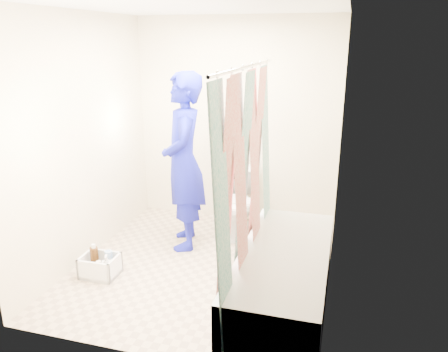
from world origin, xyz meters
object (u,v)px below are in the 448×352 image
(cleaning_caddy, at_px, (101,267))
(bathtub, at_px, (284,277))
(plumber, at_px, (184,162))
(toilet, at_px, (238,203))

(cleaning_caddy, bearing_deg, bathtub, -1.74)
(plumber, height_order, cleaning_caddy, plumber)
(toilet, bearing_deg, bathtub, -70.25)
(bathtub, distance_m, plumber, 1.61)
(bathtub, xyz_separation_m, plumber, (-1.19, 0.87, 0.65))
(bathtub, xyz_separation_m, cleaning_caddy, (-1.72, 0.01, -0.17))
(bathtub, relative_size, toilet, 2.43)
(toilet, xyz_separation_m, plumber, (-0.48, -0.44, 0.56))
(toilet, relative_size, plumber, 0.39)
(plumber, bearing_deg, bathtub, 33.51)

